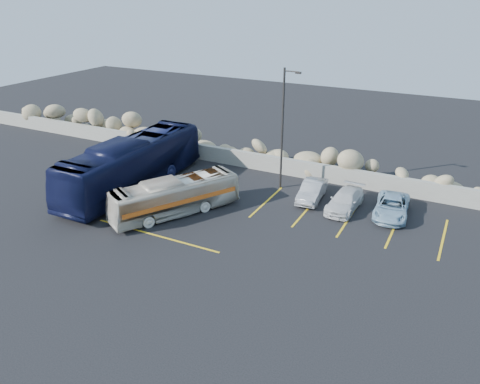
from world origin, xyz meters
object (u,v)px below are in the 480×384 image
at_px(car_b, 312,191).
at_px(car_d, 392,207).
at_px(lamppost, 283,126).
at_px(vintage_bus, 175,196).
at_px(tour_coach, 133,164).
at_px(car_c, 345,201).

distance_m(car_b, car_d, 4.97).
bearing_deg(car_b, lamppost, 157.10).
height_order(vintage_bus, car_b, vintage_bus).
distance_m(vintage_bus, car_d, 12.88).
bearing_deg(car_b, tour_coach, -166.58).
distance_m(vintage_bus, tour_coach, 5.20).
bearing_deg(car_d, lamppost, 167.95).
relative_size(lamppost, vintage_bus, 1.00).
height_order(lamppost, vintage_bus, lamppost).
distance_m(tour_coach, car_c, 14.04).
relative_size(lamppost, car_c, 2.06).
bearing_deg(tour_coach, car_c, 12.82).
height_order(vintage_bus, tour_coach, tour_coach).
distance_m(lamppost, vintage_bus, 8.34).
distance_m(lamppost, car_b, 4.53).
xyz_separation_m(lamppost, car_b, (2.48, -0.83, -3.70)).
relative_size(tour_coach, car_b, 3.39).
height_order(tour_coach, car_c, tour_coach).
relative_size(lamppost, car_d, 1.96).
height_order(car_c, car_d, car_d).
relative_size(car_b, car_c, 0.93).
bearing_deg(vintage_bus, car_b, 70.24).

